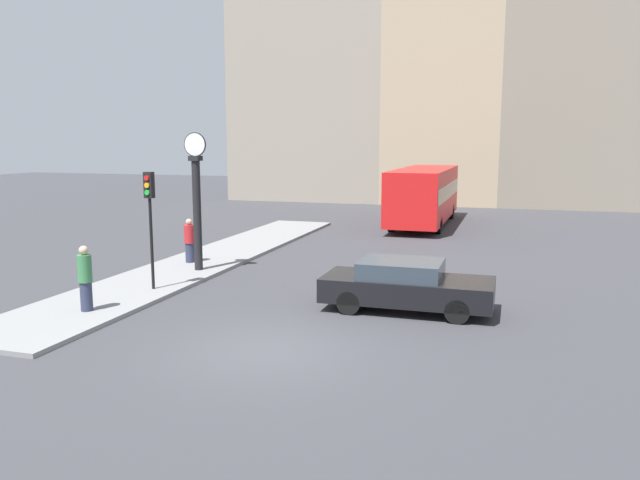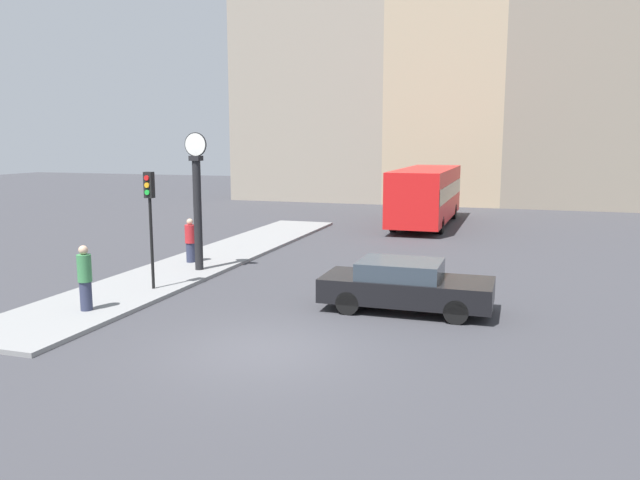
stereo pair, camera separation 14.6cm
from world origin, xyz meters
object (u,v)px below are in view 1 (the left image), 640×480
at_px(bus_distant, 424,193).
at_px(pedestrian_green_hoodie, 85,278).
at_px(pedestrian_red_top, 190,241).
at_px(street_clock, 197,202).
at_px(traffic_light_near, 150,205).
at_px(sedan_car, 406,285).

height_order(bus_distant, pedestrian_green_hoodie, bus_distant).
height_order(pedestrian_red_top, pedestrian_green_hoodie, pedestrian_green_hoodie).
relative_size(street_clock, pedestrian_green_hoodie, 2.71).
bearing_deg(traffic_light_near, sedan_car, 2.26).
bearing_deg(street_clock, bus_distant, 69.10).
distance_m(sedan_car, bus_distant, 17.38).
bearing_deg(traffic_light_near, street_clock, 90.87).
xyz_separation_m(bus_distant, pedestrian_green_hoodie, (-5.86, -20.16, -0.74)).
distance_m(bus_distant, street_clock, 15.68).
bearing_deg(street_clock, sedan_car, -18.96).
distance_m(street_clock, pedestrian_green_hoodie, 5.73).
relative_size(bus_distant, pedestrian_green_hoodie, 5.76).
relative_size(bus_distant, traffic_light_near, 2.84).
xyz_separation_m(bus_distant, pedestrian_red_top, (-6.52, -13.55, -0.81)).
distance_m(traffic_light_near, pedestrian_green_hoodie, 3.12).
xyz_separation_m(traffic_light_near, pedestrian_red_top, (-0.98, 3.98, -1.72)).
bearing_deg(street_clock, traffic_light_near, -89.13).
relative_size(sedan_car, pedestrian_red_top, 2.81).
bearing_deg(sedan_car, street_clock, 161.04).
xyz_separation_m(traffic_light_near, pedestrian_green_hoodie, (-0.31, -2.63, -1.64)).
bearing_deg(sedan_car, pedestrian_red_top, 156.56).
distance_m(traffic_light_near, street_clock, 2.90).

